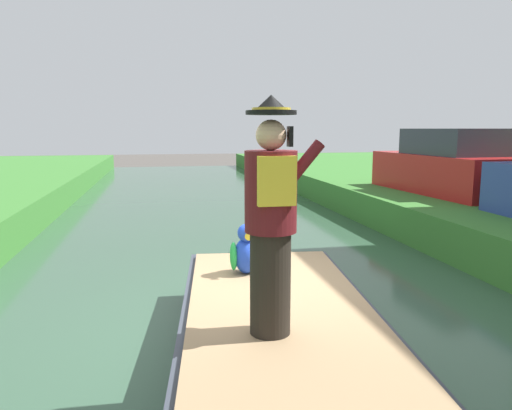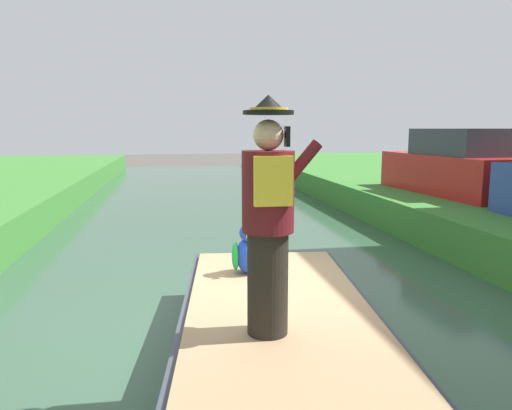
{
  "view_description": "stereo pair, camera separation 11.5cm",
  "coord_description": "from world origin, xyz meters",
  "px_view_note": "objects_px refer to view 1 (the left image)",
  "views": [
    {
      "loc": [
        -1.05,
        -4.86,
        2.31
      ],
      "look_at": [
        -0.17,
        -0.54,
        1.61
      ],
      "focal_mm": 33.74,
      "sensor_mm": 36.0,
      "label": 1
    },
    {
      "loc": [
        -0.93,
        -4.89,
        2.31
      ],
      "look_at": [
        -0.17,
        -0.54,
        1.61
      ],
      "focal_mm": 33.74,
      "sensor_mm": 36.0,
      "label": 2
    }
  ],
  "objects_px": {
    "boat": "(280,338)",
    "parrot_plush": "(246,252)",
    "person_pirate": "(271,218)",
    "parked_car_red": "(447,166)"
  },
  "relations": [
    {
      "from": "parrot_plush",
      "to": "person_pirate",
      "type": "bearing_deg",
      "value": -93.31
    },
    {
      "from": "parrot_plush",
      "to": "boat",
      "type": "bearing_deg",
      "value": -83.53
    },
    {
      "from": "boat",
      "to": "parrot_plush",
      "type": "xyz_separation_m",
      "value": [
        -0.12,
        1.06,
        0.55
      ]
    },
    {
      "from": "person_pirate",
      "to": "parked_car_red",
      "type": "relative_size",
      "value": 0.45
    },
    {
      "from": "person_pirate",
      "to": "parrot_plush",
      "type": "xyz_separation_m",
      "value": [
        0.09,
        1.6,
        -0.68
      ]
    },
    {
      "from": "boat",
      "to": "person_pirate",
      "type": "xyz_separation_m",
      "value": [
        -0.21,
        -0.54,
        1.23
      ]
    },
    {
      "from": "parked_car_red",
      "to": "person_pirate",
      "type": "bearing_deg",
      "value": -131.15
    },
    {
      "from": "person_pirate",
      "to": "parrot_plush",
      "type": "relative_size",
      "value": 3.25
    },
    {
      "from": "boat",
      "to": "parked_car_red",
      "type": "bearing_deg",
      "value": 47.52
    },
    {
      "from": "person_pirate",
      "to": "parked_car_red",
      "type": "distance_m",
      "value": 8.9
    }
  ]
}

